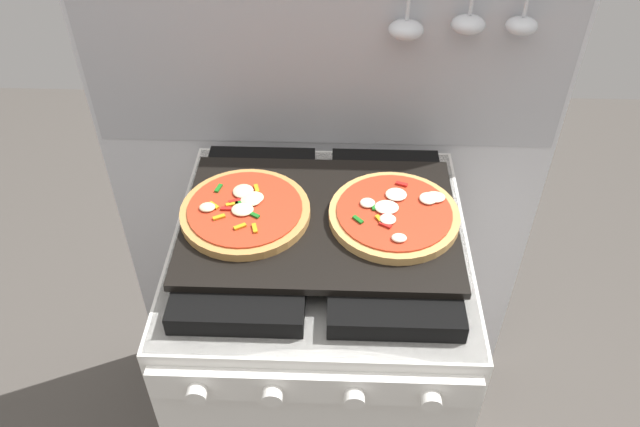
% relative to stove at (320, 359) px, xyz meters
% --- Properties ---
extents(kitchen_backsplash, '(1.10, 0.09, 1.55)m').
position_rel_stove_xyz_m(kitchen_backsplash, '(0.00, 0.34, 0.34)').
color(kitchen_backsplash, silver).
rests_on(kitchen_backsplash, ground_plane).
extents(stove, '(0.60, 0.64, 0.90)m').
position_rel_stove_xyz_m(stove, '(0.00, 0.00, 0.00)').
color(stove, white).
rests_on(stove, ground_plane).
extents(baking_tray, '(0.54, 0.38, 0.02)m').
position_rel_stove_xyz_m(baking_tray, '(0.00, 0.00, 0.46)').
color(baking_tray, black).
rests_on(baking_tray, stove).
extents(pizza_left, '(0.26, 0.26, 0.03)m').
position_rel_stove_xyz_m(pizza_left, '(-0.15, 0.00, 0.48)').
color(pizza_left, '#C18947').
rests_on(pizza_left, baking_tray).
extents(pizza_right, '(0.26, 0.26, 0.03)m').
position_rel_stove_xyz_m(pizza_right, '(0.15, 0.01, 0.48)').
color(pizza_right, tan).
rests_on(pizza_right, baking_tray).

